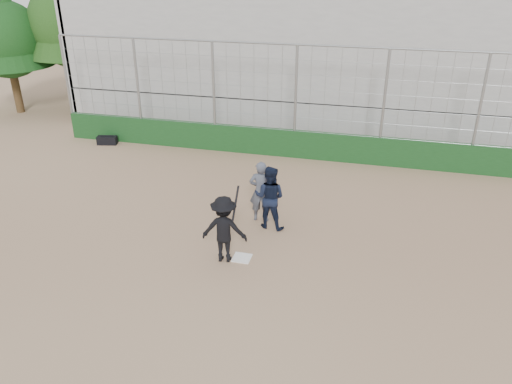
% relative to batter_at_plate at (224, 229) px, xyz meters
% --- Properties ---
extents(ground, '(90.00, 90.00, 0.00)m').
position_rel_batter_at_plate_xyz_m(ground, '(0.39, 0.14, -0.84)').
color(ground, brown).
rests_on(ground, ground).
extents(home_plate, '(0.44, 0.44, 0.02)m').
position_rel_batter_at_plate_xyz_m(home_plate, '(0.39, 0.14, -0.83)').
color(home_plate, white).
rests_on(home_plate, ground).
extents(backstop, '(18.10, 0.25, 4.04)m').
position_rel_batter_at_plate_xyz_m(backstop, '(0.39, 7.14, 0.12)').
color(backstop, '#113815').
rests_on(backstop, ground).
extents(bleachers, '(20.25, 6.70, 6.98)m').
position_rel_batter_at_plate_xyz_m(bleachers, '(0.39, 12.09, 2.08)').
color(bleachers, gray).
rests_on(bleachers, ground).
extents(tree_left, '(4.48, 4.48, 7.00)m').
position_rel_batter_at_plate_xyz_m(tree_left, '(-10.61, 11.14, 3.55)').
color(tree_left, '#392515').
rests_on(tree_left, ground).
extents(tree_right, '(3.84, 3.84, 6.00)m').
position_rel_batter_at_plate_xyz_m(tree_right, '(-13.11, 9.64, 2.92)').
color(tree_right, '#3A2815').
rests_on(tree_right, ground).
extents(batter_at_plate, '(1.15, 0.81, 1.84)m').
position_rel_batter_at_plate_xyz_m(batter_at_plate, '(0.00, 0.00, 0.00)').
color(batter_at_plate, black).
rests_on(batter_at_plate, ground).
extents(catcher_crouched, '(0.96, 0.80, 1.20)m').
position_rel_batter_at_plate_xyz_m(catcher_crouched, '(0.69, 1.81, -0.24)').
color(catcher_crouched, black).
rests_on(catcher_crouched, ground).
extents(umpire, '(0.68, 0.49, 1.57)m').
position_rel_batter_at_plate_xyz_m(umpire, '(0.37, 2.16, -0.05)').
color(umpire, '#464C59').
rests_on(umpire, ground).
extents(equipment_bag, '(0.80, 0.48, 0.36)m').
position_rel_batter_at_plate_xyz_m(equipment_bag, '(-6.91, 6.65, -0.68)').
color(equipment_bag, black).
rests_on(equipment_bag, ground).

